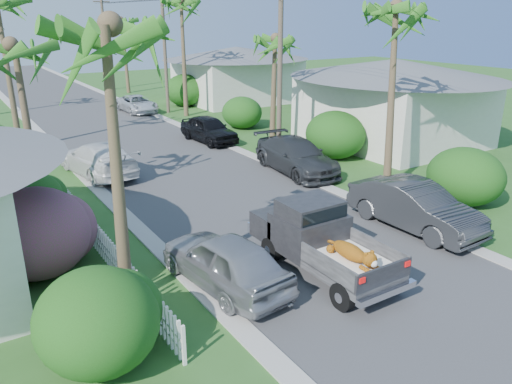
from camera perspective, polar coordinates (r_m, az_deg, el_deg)
ground at (r=14.57m, az=14.18°, el=-10.61°), size 120.00×120.00×0.00m
road at (r=35.44m, az=-16.44°, el=7.11°), size 8.00×100.00×0.02m
curb_left at (r=34.53m, az=-23.28°, el=6.03°), size 0.60×100.00×0.06m
curb_right at (r=36.83m, az=-9.99°, el=8.08°), size 0.60×100.00×0.06m
pickup_truck at (r=14.90m, az=6.80°, el=-5.03°), size 1.98×5.12×2.06m
parked_car_rn at (r=18.39m, az=17.69°, el=-1.61°), size 1.91×5.07×1.65m
parked_car_rm at (r=24.07m, az=4.63°, el=4.11°), size 2.70×5.62×1.58m
parked_car_rf at (r=30.03m, az=-5.42°, el=7.15°), size 2.08×4.59×1.53m
parked_car_rd at (r=40.46m, az=-13.41°, el=9.74°), size 2.18×4.62×1.28m
parked_car_ln at (r=13.93m, az=-3.57°, el=-7.88°), size 2.32×4.69×1.54m
parked_car_lf at (r=24.70m, az=-17.61°, el=3.61°), size 2.85×5.56×1.54m
palm_l_a at (r=11.85m, az=-17.14°, el=17.57°), size 4.40×4.40×8.20m
palm_l_b at (r=20.58m, az=-25.87°, el=14.84°), size 4.40×4.40×7.40m
palm_r_a at (r=21.38m, az=16.10°, el=19.52°), size 4.40×4.40×8.70m
palm_r_b at (r=28.42m, az=2.10°, el=17.08°), size 4.40×4.40×7.20m
palm_r_c at (r=37.81m, az=-8.56°, el=20.78°), size 4.40×4.40×9.40m
palm_r_d at (r=50.96m, az=-15.04°, el=18.45°), size 4.40×4.40×8.00m
shrub_l_a at (r=11.36m, az=-17.69°, el=-13.84°), size 2.60×2.86×2.20m
shrub_l_b at (r=15.63m, az=-23.82°, el=-4.30°), size 3.00×3.30×2.60m
shrub_l_c at (r=19.50m, az=-24.58°, el=-0.74°), size 2.40×2.64×2.00m
shrub_r_a at (r=21.42m, az=22.80°, el=1.65°), size 2.80×3.08×2.30m
shrub_r_b at (r=26.66m, az=9.04°, el=6.48°), size 3.00×3.30×2.50m
shrub_r_c at (r=33.65m, az=-1.62°, el=9.07°), size 2.60×2.86×2.10m
shrub_r_d at (r=42.59m, az=-8.13°, el=11.45°), size 3.20×3.52×2.60m
picket_fence at (r=15.80m, az=-16.69°, el=-6.33°), size 0.10×11.00×1.00m
house_right_near at (r=30.77m, az=15.30°, el=9.62°), size 8.00×9.00×4.80m
house_right_far at (r=44.78m, az=-2.22°, el=13.07°), size 9.00×8.00×4.60m
utility_pole_b at (r=26.31m, az=2.76°, el=13.92°), size 1.60×0.26×9.00m
utility_pole_c at (r=39.48m, az=-10.37°, el=15.52°), size 1.60×0.26×9.00m
utility_pole_d at (r=53.62m, az=-16.83°, el=16.02°), size 1.60×0.26×9.00m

